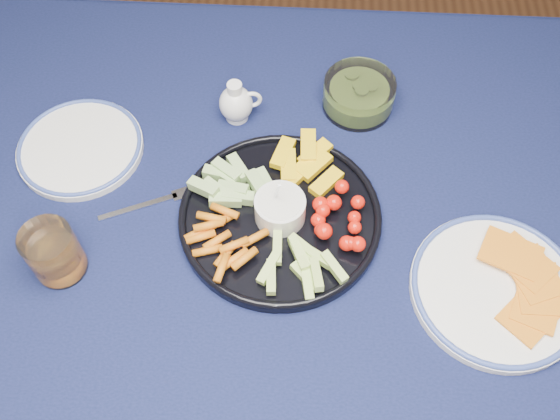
# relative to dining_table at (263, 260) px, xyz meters

# --- Properties ---
(dining_table) EXTENTS (1.67, 1.07, 0.75)m
(dining_table) POSITION_rel_dining_table_xyz_m (0.00, 0.00, 0.00)
(dining_table) COLOR #4C2F19
(dining_table) RESTS_ON ground
(crudite_platter) EXTENTS (0.32, 0.32, 0.10)m
(crudite_platter) POSITION_rel_dining_table_xyz_m (0.03, 0.03, 0.11)
(crudite_platter) COLOR black
(crudite_platter) RESTS_ON dining_table
(creamer_pitcher) EXTENTS (0.07, 0.06, 0.08)m
(creamer_pitcher) POSITION_rel_dining_table_xyz_m (-0.06, 0.24, 0.12)
(creamer_pitcher) COLOR white
(creamer_pitcher) RESTS_ON dining_table
(pickle_bowl) EXTENTS (0.13, 0.13, 0.06)m
(pickle_bowl) POSITION_rel_dining_table_xyz_m (0.15, 0.28, 0.11)
(pickle_bowl) COLOR white
(pickle_bowl) RESTS_ON dining_table
(cheese_plate) EXTENTS (0.25, 0.25, 0.03)m
(cheese_plate) POSITION_rel_dining_table_xyz_m (0.35, -0.08, 0.10)
(cheese_plate) COLOR white
(cheese_plate) RESTS_ON dining_table
(juice_tumbler) EXTENTS (0.08, 0.08, 0.09)m
(juice_tumbler) POSITION_rel_dining_table_xyz_m (-0.30, -0.07, 0.13)
(juice_tumbler) COLOR white
(juice_tumbler) RESTS_ON dining_table
(fork_left) EXTENTS (0.15, 0.08, 0.00)m
(fork_left) POSITION_rel_dining_table_xyz_m (-0.18, 0.05, 0.09)
(fork_left) COLOR silver
(fork_left) RESTS_ON dining_table
(fork_right) EXTENTS (0.12, 0.14, 0.00)m
(fork_right) POSITION_rel_dining_table_xyz_m (0.33, -0.09, 0.09)
(fork_right) COLOR silver
(fork_right) RESTS_ON dining_table
(side_plate_extra) EXTENTS (0.21, 0.21, 0.02)m
(side_plate_extra) POSITION_rel_dining_table_xyz_m (-0.32, 0.15, 0.10)
(side_plate_extra) COLOR white
(side_plate_extra) RESTS_ON dining_table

